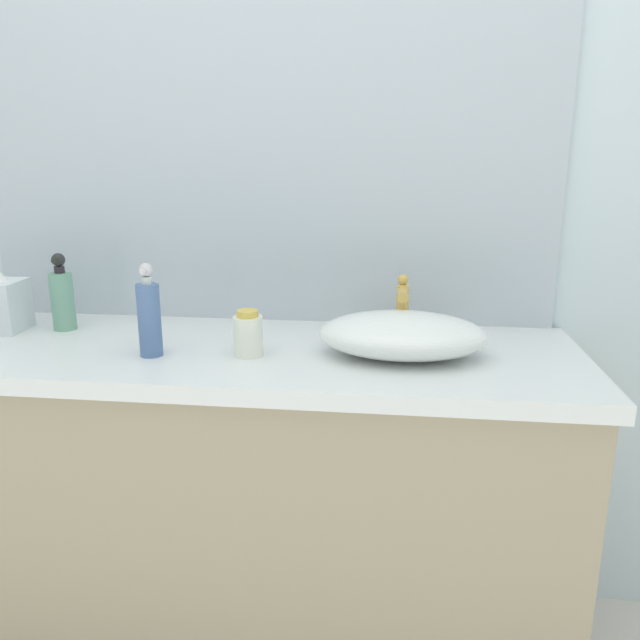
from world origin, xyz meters
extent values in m
cube|color=silver|center=(0.00, 0.73, 1.30)|extent=(6.00, 0.06, 2.60)
cube|color=tan|center=(-0.10, 0.41, 0.41)|extent=(1.60, 0.51, 0.81)
cube|color=silver|center=(-0.10, 0.41, 0.83)|extent=(1.64, 0.55, 0.04)
cube|color=#B2BCC6|center=(-0.10, 0.69, 1.35)|extent=(1.59, 0.01, 0.99)
ellipsoid|color=white|center=(0.29, 0.40, 0.90)|extent=(0.39, 0.27, 0.10)
cylinder|color=gold|center=(0.29, 0.56, 0.92)|extent=(0.03, 0.03, 0.13)
cylinder|color=gold|center=(0.29, 0.52, 0.97)|extent=(0.03, 0.08, 0.03)
sphere|color=gold|center=(0.29, 0.58, 1.00)|extent=(0.03, 0.03, 0.03)
cylinder|color=#4D6B9D|center=(-0.29, 0.32, 0.94)|extent=(0.05, 0.05, 0.17)
cylinder|color=silver|center=(-0.29, 0.32, 1.03)|extent=(0.02, 0.02, 0.02)
sphere|color=silver|center=(-0.29, 0.32, 1.06)|extent=(0.03, 0.03, 0.03)
cylinder|color=silver|center=(-0.29, 0.31, 1.06)|extent=(0.01, 0.02, 0.01)
cylinder|color=#6CA287|center=(-0.61, 0.52, 0.93)|extent=(0.06, 0.06, 0.15)
cylinder|color=#252027|center=(-0.61, 0.52, 1.02)|extent=(0.03, 0.03, 0.02)
sphere|color=#232424|center=(-0.61, 0.52, 1.04)|extent=(0.03, 0.03, 0.03)
cylinder|color=black|center=(-0.61, 0.50, 1.04)|extent=(0.02, 0.02, 0.02)
cylinder|color=white|center=(-0.07, 0.35, 0.90)|extent=(0.07, 0.07, 0.09)
cylinder|color=gold|center=(-0.07, 0.35, 0.96)|extent=(0.05, 0.05, 0.02)
camera|label=1|loc=(0.27, -0.99, 1.30)|focal=34.46mm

